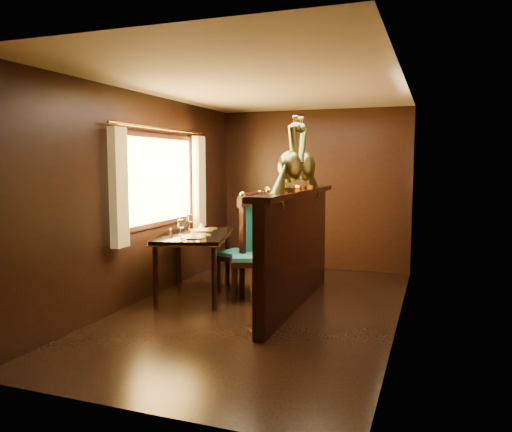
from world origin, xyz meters
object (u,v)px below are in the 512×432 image
(peacock_left, at_px, (290,153))
(chair_left, at_px, (261,241))
(peacock_right, at_px, (305,153))
(chair_right, at_px, (246,240))
(dining_table, at_px, (194,239))

(peacock_left, bearing_deg, chair_left, 138.13)
(peacock_left, relative_size, peacock_right, 0.99)
(peacock_left, height_order, peacock_right, peacock_right)
(chair_right, height_order, peacock_right, peacock_right)
(dining_table, distance_m, chair_right, 0.68)
(chair_right, bearing_deg, peacock_left, -27.86)
(dining_table, relative_size, chair_right, 1.15)
(dining_table, xyz_separation_m, peacock_left, (1.31, -0.27, 1.06))
(peacock_right, bearing_deg, chair_left, -157.07)
(dining_table, bearing_deg, peacock_right, -0.26)
(peacock_left, xyz_separation_m, peacock_right, (0.00, 0.64, 0.00))
(peacock_left, bearing_deg, dining_table, 168.47)
(dining_table, xyz_separation_m, chair_right, (0.54, 0.41, -0.03))
(chair_right, bearing_deg, dining_table, -129.23)
(chair_left, bearing_deg, peacock_left, -62.66)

